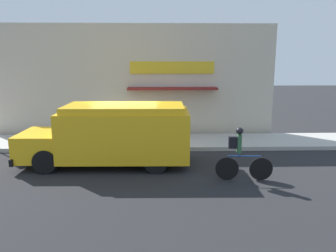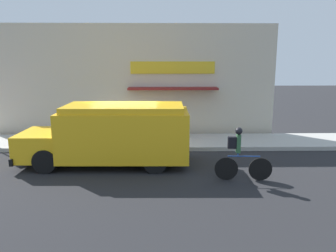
{
  "view_description": "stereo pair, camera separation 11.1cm",
  "coord_description": "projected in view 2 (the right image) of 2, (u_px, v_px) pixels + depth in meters",
  "views": [
    {
      "loc": [
        1.32,
        -12.85,
        3.65
      ],
      "look_at": [
        1.68,
        -0.2,
        1.1
      ],
      "focal_mm": 35.0,
      "sensor_mm": 36.0,
      "label": 1
    },
    {
      "loc": [
        1.43,
        -12.85,
        3.65
      ],
      "look_at": [
        1.68,
        -0.2,
        1.1
      ],
      "focal_mm": 35.0,
      "sensor_mm": 36.0,
      "label": 2
    }
  ],
  "objects": [
    {
      "name": "storefront",
      "position": [
        133.0,
        81.0,
        15.66
      ],
      "size": [
        13.76,
        0.95,
        5.33
      ],
      "color": "beige",
      "rests_on": "ground_plane"
    },
    {
      "name": "ground_plane",
      "position": [
        127.0,
        152.0,
        13.29
      ],
      "size": [
        70.0,
        70.0,
        0.0
      ],
      "primitive_type": "plane",
      "color": "#232326"
    },
    {
      "name": "cyclist",
      "position": [
        240.0,
        155.0,
        9.99
      ],
      "size": [
        1.76,
        0.22,
        1.67
      ],
      "rotation": [
        0.0,
        0.0,
        -0.06
      ],
      "color": "black",
      "rests_on": "ground_plane"
    },
    {
      "name": "sidewalk",
      "position": [
        130.0,
        142.0,
        14.52
      ],
      "size": [
        28.0,
        2.54,
        0.16
      ],
      "color": "#ADAAA3",
      "rests_on": "ground_plane"
    },
    {
      "name": "trash_bin",
      "position": [
        162.0,
        129.0,
        14.64
      ],
      "size": [
        0.56,
        0.56,
        0.91
      ],
      "color": "#38383D",
      "rests_on": "sidewalk"
    },
    {
      "name": "school_bus",
      "position": [
        114.0,
        134.0,
        11.48
      ],
      "size": [
        5.89,
        2.69,
        2.14
      ],
      "rotation": [
        0.0,
        0.0,
        -0.02
      ],
      "color": "yellow",
      "rests_on": "ground_plane"
    }
  ]
}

